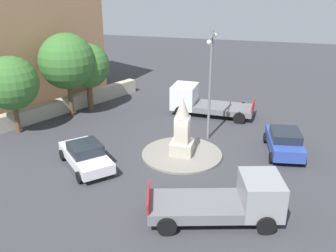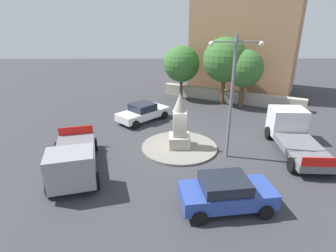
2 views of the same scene
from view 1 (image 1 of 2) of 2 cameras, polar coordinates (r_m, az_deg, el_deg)
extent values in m
plane|color=#38383D|center=(22.90, 2.07, -4.35)|extent=(80.00, 80.00, 0.00)
cylinder|color=gray|center=(22.87, 2.07, -4.21)|extent=(4.79, 4.79, 0.13)
cube|color=#B2AA99|center=(22.68, 2.09, -3.23)|extent=(1.30, 1.30, 0.74)
cube|color=#B2AA99|center=(22.20, 2.13, -0.57)|extent=(0.81, 0.81, 1.55)
cone|color=#B2AA99|center=(21.70, 2.18, 2.75)|extent=(0.89, 0.89, 1.18)
cylinder|color=slate|center=(23.96, 6.28, 5.80)|extent=(0.16, 0.16, 7.00)
cylinder|color=slate|center=(22.64, 6.39, 12.84)|extent=(1.27, 0.08, 0.08)
cylinder|color=slate|center=(23.88, 6.81, 13.33)|extent=(1.27, 0.08, 0.08)
sphere|color=#F2EACC|center=(22.03, 6.14, 12.31)|extent=(0.28, 0.28, 0.28)
sphere|color=#F2EACC|center=(24.52, 7.00, 13.32)|extent=(0.28, 0.28, 0.28)
cube|color=silver|center=(21.82, -12.17, -4.56)|extent=(4.28, 4.26, 0.56)
cube|color=#1E232D|center=(21.55, -12.26, -3.27)|extent=(2.37, 2.37, 0.55)
cylinder|color=black|center=(20.97, -8.43, -6.32)|extent=(0.61, 0.61, 0.64)
cylinder|color=black|center=(20.47, -13.06, -7.47)|extent=(0.61, 0.61, 0.64)
cylinder|color=black|center=(23.47, -11.29, -3.24)|extent=(0.61, 0.61, 0.64)
cylinder|color=black|center=(23.02, -15.45, -4.19)|extent=(0.61, 0.61, 0.64)
cube|color=#2D479E|center=(23.91, 16.93, -2.42)|extent=(4.17, 2.26, 0.69)
cube|color=#1E232D|center=(23.55, 17.15, -1.26)|extent=(2.15, 1.86, 0.49)
cylinder|color=black|center=(25.15, 14.36, -1.71)|extent=(0.66, 0.30, 0.64)
cylinder|color=black|center=(25.47, 18.31, -1.87)|extent=(0.66, 0.30, 0.64)
cylinder|color=black|center=(22.66, 15.18, -4.60)|extent=(0.66, 0.30, 0.64)
cylinder|color=black|center=(23.01, 19.56, -4.73)|extent=(0.66, 0.30, 0.64)
cube|color=gray|center=(17.36, 13.66, -9.89)|extent=(2.51, 2.20, 1.63)
cube|color=slate|center=(17.20, 3.93, -11.83)|extent=(3.10, 4.47, 0.50)
cube|color=red|center=(16.88, -2.93, -10.51)|extent=(2.01, 0.58, 0.50)
cylinder|color=black|center=(18.68, 12.79, -10.25)|extent=(0.48, 0.88, 0.84)
cylinder|color=black|center=(16.98, 14.44, -14.14)|extent=(0.48, 0.88, 0.84)
cylinder|color=black|center=(18.17, -0.28, -10.62)|extent=(0.48, 0.88, 0.84)
cylinder|color=black|center=(16.42, -0.19, -14.73)|extent=(0.48, 0.88, 0.84)
cube|color=silver|center=(29.20, 2.48, 4.48)|extent=(2.28, 1.86, 1.75)
cube|color=slate|center=(28.86, 8.30, 2.62)|extent=(2.43, 4.44, 0.41)
cube|color=red|center=(28.50, 12.58, 3.02)|extent=(2.10, 0.18, 0.50)
cylinder|color=black|center=(28.50, 1.86, 2.15)|extent=(0.33, 0.85, 0.84)
cylinder|color=black|center=(30.49, 2.94, 3.53)|extent=(0.33, 0.85, 0.84)
cylinder|color=black|center=(27.77, 10.58, 1.20)|extent=(0.33, 0.85, 0.84)
cylinder|color=black|center=(29.81, 11.11, 2.66)|extent=(0.33, 0.85, 0.84)
cube|color=#B2AA99|center=(30.64, -14.65, 3.17)|extent=(12.50, 7.03, 1.12)
cube|color=#A87A56|center=(33.70, -20.55, 13.24)|extent=(12.38, 11.05, 11.38)
cylinder|color=brown|center=(27.45, -21.63, 1.25)|extent=(0.31, 0.31, 2.24)
sphere|color=#386B2D|center=(26.75, -22.35, 5.94)|extent=(3.51, 3.51, 3.51)
cylinder|color=brown|center=(30.41, -11.58, 4.52)|extent=(0.44, 0.44, 2.33)
sphere|color=#386B2D|center=(29.79, -11.93, 8.80)|extent=(3.36, 3.36, 3.36)
cylinder|color=brown|center=(29.39, -14.33, 4.06)|extent=(0.32, 0.32, 2.75)
sphere|color=#386B2D|center=(28.66, -14.86, 9.33)|extent=(4.02, 4.02, 4.02)
camera|label=2|loc=(22.55, 45.30, 9.42)|focal=29.20mm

